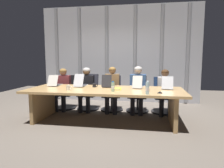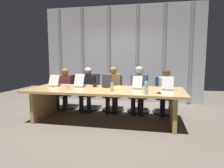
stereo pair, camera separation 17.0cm
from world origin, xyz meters
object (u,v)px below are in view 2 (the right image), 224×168
object	(u,v)px
coffee_mug_near	(68,87)
spiral_notepad	(116,89)
person_right_end	(166,89)
water_bottle_primary	(146,88)
laptop_left_end	(57,83)
office_chair_right_mid	(139,98)
conference_mic_left_side	(159,93)
person_left_mid	(87,86)
office_chair_left_end	(68,96)
person_center	(113,87)
laptop_center	(108,85)
person_left_end	(64,86)
laptop_right_end	(168,86)
office_chair_center	(113,97)
laptop_left_mid	(82,84)
water_bottle_secondary	(112,87)
office_chair_left_mid	(90,96)
office_chair_right_end	(164,100)
coffee_mug_far	(95,85)
laptop_right_mid	(138,85)
person_right_mid	(139,86)

from	to	relation	value
coffee_mug_near	spiral_notepad	bearing A→B (deg)	18.65
person_right_end	water_bottle_primary	world-z (taller)	person_right_end
laptop_left_end	office_chair_right_mid	size ratio (longest dim) A/B	0.49
water_bottle_primary	conference_mic_left_side	world-z (taller)	water_bottle_primary
person_left_mid	conference_mic_left_side	size ratio (longest dim) A/B	10.56
office_chair_left_end	person_center	bearing A→B (deg)	87.86
laptop_center	person_left_end	world-z (taller)	person_left_end
laptop_center	coffee_mug_near	world-z (taller)	laptop_center
laptop_right_end	office_chair_center	distance (m)	1.62
laptop_left_mid	coffee_mug_near	xyz separation A→B (m)	(-0.06, -0.66, -0.00)
person_right_end	water_bottle_secondary	world-z (taller)	person_right_end
laptop_left_mid	office_chair_left_mid	bearing A→B (deg)	-0.15
office_chair_right_end	water_bottle_secondary	size ratio (longest dim) A/B	4.27
person_left_end	person_left_mid	distance (m)	0.67
laptop_left_mid	laptop_left_end	bearing A→B (deg)	89.62
laptop_center	spiral_notepad	world-z (taller)	laptop_center
office_chair_left_mid	conference_mic_left_side	bearing A→B (deg)	60.23
office_chair_right_end	office_chair_center	bearing A→B (deg)	-97.07
office_chair_left_end	office_chair_right_mid	world-z (taller)	office_chair_right_mid
laptop_left_end	office_chair_right_end	bearing A→B (deg)	-79.42
person_right_end	coffee_mug_near	xyz separation A→B (m)	(-2.10, -1.16, 0.14)
person_left_mid	coffee_mug_far	xyz separation A→B (m)	(0.39, -0.61, 0.11)
person_left_mid	laptop_center	bearing A→B (deg)	47.04
office_chair_right_end	person_center	xyz separation A→B (m)	(-1.32, -0.16, 0.32)
person_center	office_chair_left_end	bearing A→B (deg)	-101.15
person_left_mid	coffee_mug_far	world-z (taller)	person_left_mid
laptop_right_mid	person_right_mid	bearing A→B (deg)	7.35
office_chair_left_end	person_center	size ratio (longest dim) A/B	0.78
laptop_left_end	person_right_mid	size ratio (longest dim) A/B	0.38
laptop_right_end	person_right_mid	distance (m)	0.89
person_center	laptop_left_end	bearing A→B (deg)	-73.91
laptop_center	person_center	xyz separation A→B (m)	(0.02, 0.52, -0.12)
person_right_mid	conference_mic_left_side	size ratio (longest dim) A/B	10.92
spiral_notepad	person_center	bearing A→B (deg)	100.64
person_left_mid	office_chair_right_end	bearing A→B (deg)	88.56
office_chair_right_end	coffee_mug_far	size ratio (longest dim) A/B	7.09
office_chair_center	conference_mic_left_side	xyz separation A→B (m)	(1.19, -1.36, 0.40)
office_chair_right_mid	coffee_mug_near	world-z (taller)	office_chair_right_mid
person_right_end	coffee_mug_near	world-z (taller)	person_right_end
person_center	coffee_mug_near	bearing A→B (deg)	-36.97
laptop_right_end	coffee_mug_far	xyz separation A→B (m)	(-1.68, -0.06, -0.01)
office_chair_center	office_chair_right_end	world-z (taller)	office_chair_center
conference_mic_left_side	spiral_notepad	bearing A→B (deg)	158.27
laptop_right_end	office_chair_center	size ratio (longest dim) A/B	0.51
laptop_center	office_chair_right_mid	distance (m)	1.06
coffee_mug_near	laptop_right_end	bearing A→B (deg)	16.34
office_chair_center	person_left_mid	world-z (taller)	person_left_mid
laptop_left_mid	water_bottle_primary	bearing A→B (deg)	-119.61
water_bottle_secondary	laptop_right_mid	bearing A→B (deg)	52.63
laptop_left_mid	laptop_right_mid	xyz separation A→B (m)	(1.39, -0.03, -0.00)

